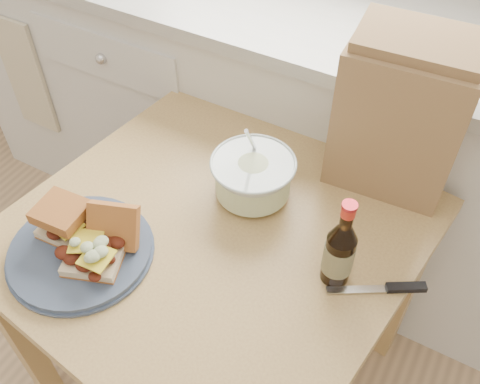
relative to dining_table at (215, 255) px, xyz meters
The scene contains 9 objects.
cabinet_run 0.72m from the dining_table, 100.92° to the left, with size 2.50×0.64×0.94m.
dining_table is the anchor object (origin of this frame).
plate 0.32m from the dining_table, 136.18° to the right, with size 0.31×0.31×0.02m, color #414F69.
sandwich_left 0.36m from the dining_table, 146.31° to the right, with size 0.11×0.10×0.08m.
sandwich_right 0.30m from the dining_table, 130.25° to the right, with size 0.15×0.19×0.10m.
coleslaw_bowl 0.21m from the dining_table, 79.13° to the left, with size 0.20×0.20×0.20m.
beer_bottle 0.35m from the dining_table, ahead, with size 0.06×0.06×0.23m.
knife 0.43m from the dining_table, ahead, with size 0.19×0.12×0.01m.
paper_bag 0.54m from the dining_table, 51.12° to the left, with size 0.28×0.18×0.36m, color #9D7E4C.
Camera 1 is at (0.57, 0.35, 1.66)m, focal length 40.00 mm.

